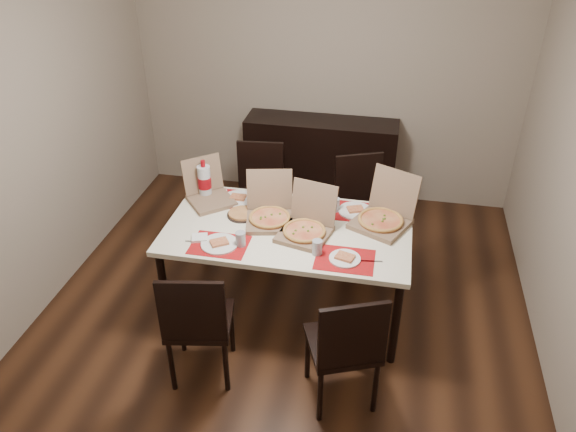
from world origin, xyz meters
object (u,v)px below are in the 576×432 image
object	(u,v)px
chair_far_right	(361,203)
chair_near_right	(346,345)
dip_bowl	(309,215)
chair_near_left	(197,321)
soda_bottle	(205,182)
chair_far_left	(259,189)
dining_table	(288,235)
sideboard	(320,162)
pizza_box_center	(306,228)

from	to	relation	value
chair_far_right	chair_near_right	bearing A→B (deg)	-87.89
chair_far_right	dip_bowl	size ratio (longest dim) A/B	7.75
chair_near_left	soda_bottle	bearing A→B (deg)	105.07
chair_far_left	chair_near_right	bearing A→B (deg)	-61.06
chair_near_right	chair_far_right	xyz separation A→B (m)	(-0.06, 1.73, 0.00)
dining_table	dip_bowl	distance (m)	0.23
chair_far_left	soda_bottle	distance (m)	0.77
chair_near_right	dining_table	bearing A→B (deg)	121.81
sideboard	chair_far_right	distance (m)	0.98
chair_near_left	chair_far_left	size ratio (longest dim) A/B	1.00
dining_table	chair_far_right	xyz separation A→B (m)	(0.48, 0.86, -0.17)
chair_near_right	soda_bottle	xyz separation A→B (m)	(-1.28, 1.19, 0.37)
chair_near_right	dip_bowl	world-z (taller)	chair_near_right
pizza_box_center	soda_bottle	world-z (taller)	pizza_box_center
dining_table	soda_bottle	xyz separation A→B (m)	(-0.74, 0.32, 0.20)
chair_far_right	soda_bottle	size ratio (longest dim) A/B	2.90
chair_near_left	chair_near_right	distance (m)	0.97
dip_bowl	chair_near_left	bearing A→B (deg)	-118.55
chair_far_right	pizza_box_center	xyz separation A→B (m)	(-0.33, -0.92, 0.29)
sideboard	soda_bottle	world-z (taller)	soda_bottle
pizza_box_center	chair_near_left	bearing A→B (deg)	-126.07
sideboard	chair_far_left	xyz separation A→B (m)	(-0.44, -0.78, 0.06)
dining_table	dip_bowl	xyz separation A→B (m)	(0.13, 0.17, 0.08)
chair_far_right	dip_bowl	world-z (taller)	chair_far_right
chair_far_right	chair_near_left	bearing A→B (deg)	-117.94
chair_far_right	dip_bowl	distance (m)	0.81
dining_table	chair_far_left	distance (m)	1.04
dip_bowl	soda_bottle	xyz separation A→B (m)	(-0.87, 0.15, 0.12)
soda_bottle	sideboard	bearing A→B (deg)	62.16
dining_table	chair_near_right	size ratio (longest dim) A/B	1.94
chair_far_left	pizza_box_center	bearing A→B (deg)	-58.75
pizza_box_center	soda_bottle	distance (m)	0.97
chair_near_right	soda_bottle	bearing A→B (deg)	137.15
sideboard	chair_near_left	bearing A→B (deg)	-99.32
chair_near_left	chair_far_left	bearing A→B (deg)	90.81
chair_far_right	chair_far_left	bearing A→B (deg)	175.80
chair_near_right	soda_bottle	world-z (taller)	soda_bottle
dining_table	chair_near_left	bearing A→B (deg)	-116.78
chair_far_left	pizza_box_center	size ratio (longest dim) A/B	2.06
dining_table	chair_far_right	size ratio (longest dim) A/B	1.94
chair_far_right	soda_bottle	bearing A→B (deg)	-156.17
dining_table	chair_near_left	world-z (taller)	chair_near_left
chair_near_left	dip_bowl	bearing A→B (deg)	61.45
chair_near_left	dip_bowl	world-z (taller)	chair_near_left
dining_table	pizza_box_center	distance (m)	0.20
sideboard	soda_bottle	size ratio (longest dim) A/B	4.68
sideboard	chair_far_right	xyz separation A→B (m)	(0.48, -0.85, 0.06)
dining_table	soda_bottle	size ratio (longest dim) A/B	5.62
sideboard	chair_near_right	xyz separation A→B (m)	(0.55, -2.58, 0.06)
sideboard	chair_near_left	xyz separation A→B (m)	(-0.42, -2.56, 0.06)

